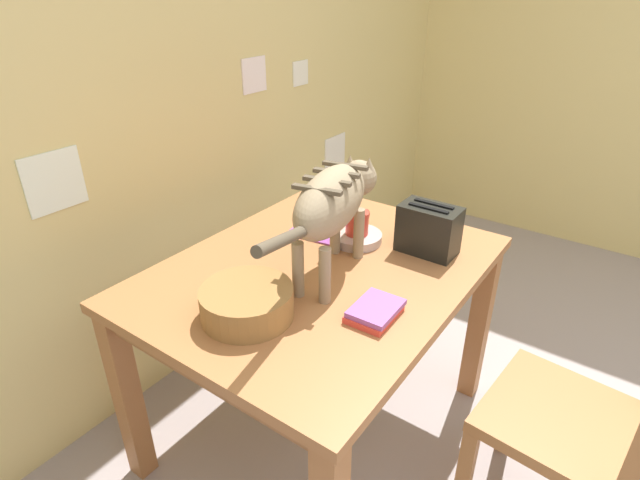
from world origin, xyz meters
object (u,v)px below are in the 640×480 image
at_px(toaster, 429,229).
at_px(wicker_basket, 247,302).
at_px(magazine, 327,224).
at_px(dining_table, 320,290).
at_px(cat, 334,201).
at_px(saucer_bowl, 357,237).
at_px(coffee_mug, 358,222).
at_px(wooden_chair_near, 579,422).
at_px(book_stack, 375,311).

bearing_deg(toaster, wicker_basket, 158.78).
bearing_deg(wicker_basket, magazine, 14.15).
xyz_separation_m(magazine, toaster, (0.03, -0.41, 0.08)).
bearing_deg(dining_table, wicker_basket, 178.63).
xyz_separation_m(cat, magazine, (0.27, 0.21, -0.25)).
relative_size(saucer_bowl, toaster, 0.92).
bearing_deg(toaster, coffee_mug, 107.33).
distance_m(cat, saucer_bowl, 0.32).
bearing_deg(wicker_basket, saucer_bowl, -1.12).
distance_m(dining_table, cat, 0.34).
relative_size(coffee_mug, wicker_basket, 0.47).
bearing_deg(cat, magazine, 116.35).
relative_size(dining_table, wicker_basket, 4.43).
xyz_separation_m(cat, wooden_chair_near, (0.10, -0.79, -0.53)).
distance_m(cat, wicker_basket, 0.41).
bearing_deg(dining_table, saucer_bowl, -0.74).
relative_size(book_stack, wicker_basket, 0.62).
distance_m(cat, magazine, 0.42).
xyz_separation_m(magazine, wooden_chair_near, (-0.17, -1.00, -0.28)).
bearing_deg(dining_table, book_stack, -115.15).
bearing_deg(dining_table, magazine, 30.73).
bearing_deg(wicker_basket, wooden_chair_near, -62.26).
distance_m(dining_table, magazine, 0.33).
bearing_deg(saucer_bowl, wooden_chair_near, -98.21).
xyz_separation_m(dining_table, book_stack, (-0.13, -0.29, 0.11)).
height_order(saucer_bowl, wooden_chair_near, wooden_chair_near).
xyz_separation_m(saucer_bowl, coffee_mug, (0.00, 0.00, 0.06)).
relative_size(magazine, wicker_basket, 1.14).
bearing_deg(cat, book_stack, -42.64).
bearing_deg(wooden_chair_near, toaster, 76.74).
bearing_deg(wooden_chair_near, wicker_basket, 122.91).
height_order(book_stack, wicker_basket, wicker_basket).
bearing_deg(cat, coffee_mug, 89.81).
relative_size(dining_table, saucer_bowl, 6.36).
distance_m(wicker_basket, wooden_chair_near, 1.01).
distance_m(magazine, wooden_chair_near, 1.05).
relative_size(coffee_mug, book_stack, 0.76).
bearing_deg(book_stack, saucer_bowl, 38.23).
bearing_deg(saucer_bowl, dining_table, 179.26).
distance_m(dining_table, coffee_mug, 0.28).
bearing_deg(wooden_chair_near, coffee_mug, 86.71).
xyz_separation_m(dining_table, wooden_chair_near, (0.10, -0.84, -0.19)).
bearing_deg(coffee_mug, cat, -168.19).
bearing_deg(magazine, wooden_chair_near, -107.60).
distance_m(book_stack, wooden_chair_near, 0.67).
distance_m(dining_table, book_stack, 0.33).
height_order(cat, saucer_bowl, cat).
relative_size(dining_table, wooden_chair_near, 1.24).
relative_size(coffee_mug, magazine, 0.41).
xyz_separation_m(book_stack, toaster, (0.44, 0.04, 0.07)).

